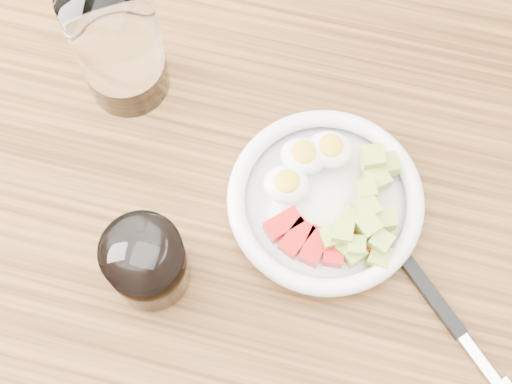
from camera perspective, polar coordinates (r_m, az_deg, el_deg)
ground at (r=1.50m, az=0.28°, el=-11.16°), size 4.00×4.00×0.00m
dining_table at (r=0.85m, az=0.49°, el=-3.85°), size 1.50×0.90×0.77m
bowl at (r=0.74m, az=5.62°, el=-0.59°), size 0.21×0.21×0.05m
fork at (r=0.75m, az=15.11°, el=-9.68°), size 0.16×0.15×0.01m
water_glass at (r=0.76m, az=-11.02°, el=11.61°), size 0.09×0.09×0.16m
coffee_glass at (r=0.70m, az=-8.70°, el=-5.66°), size 0.08×0.08×0.09m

